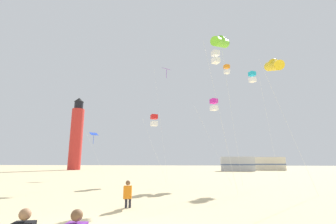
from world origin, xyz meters
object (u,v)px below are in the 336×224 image
Objects in this scene: kite_tube_lime at (220,42)px; kite_box_magenta at (214,105)px; kite_flyer_standing at (128,194)px; kite_diamond_violet at (166,74)px; kite_tube_gold at (274,65)px; rv_van_cream at (269,164)px; kite_box_scarlet at (154,120)px; lighthouse_distant at (76,135)px; kite_diamond_blue at (94,135)px; kite_box_cyan at (252,77)px; kite_box_orange at (227,70)px; kite_box_white at (216,57)px; rv_van_silver at (237,164)px.

kite_box_magenta is (-0.21, 6.28, -3.35)m from kite_tube_lime.
kite_diamond_violet is (-0.65, 16.76, 11.78)m from kite_flyer_standing.
kite_tube_gold reaches higher than rv_van_cream.
kite_box_magenta is at bearing 91.88° from kite_tube_lime.
kite_box_scarlet reaches higher than kite_flyer_standing.
kite_diamond_violet is 0.79× the size of lighthouse_distant.
kite_diamond_blue is 0.57× the size of kite_tube_gold.
kite_box_cyan is 0.81× the size of kite_box_orange.
kite_box_white reaches higher than kite_tube_gold.
kite_box_orange is (2.29, 6.48, 6.16)m from kite_box_magenta.
kite_box_white is at bearing -127.20° from kite_flyer_standing.
kite_box_magenta is 6.15m from kite_box_cyan.
kite_box_cyan is at bearing 49.90° from kite_box_white.
kite_tube_gold is at bearing -48.23° from kite_diamond_violet.
kite_box_orange is (-1.59, 12.72, 4.86)m from kite_tube_gold.
kite_box_white is (5.45, -6.76, -1.25)m from kite_diamond_violet.
kite_flyer_standing is 0.10× the size of kite_box_white.
rv_van_cream is at bearing 75.74° from kite_tube_gold.
kite_diamond_blue is at bearing -57.62° from lighthouse_distant.
kite_box_magenta is at bearing -109.42° from kite_box_orange.
kite_box_magenta is 0.47× the size of lighthouse_distant.
kite_box_cyan is at bearing 64.10° from kite_tube_lime.
rv_van_cream is (27.63, 27.91, -3.60)m from kite_diamond_blue.
kite_box_scarlet is 11.76m from kite_box_cyan.
kite_box_magenta is at bearing -100.95° from rv_van_silver.
kite_box_magenta is 0.69× the size of kite_box_cyan.
kite_box_white is (-3.74, 3.54, 2.46)m from kite_tube_gold.
kite_tube_gold is at bearing -91.88° from rv_van_silver.
kite_diamond_blue is 0.82× the size of rv_van_cream.
kite_diamond_violet is 27.43m from rv_van_silver.
kite_tube_gold is at bearing -46.10° from lighthouse_distant.
kite_tube_gold is 0.66× the size of kite_box_orange.
kite_box_orange is (7.60, 2.42, 1.15)m from kite_diamond_violet.
rv_van_silver is (20.11, 22.42, -3.60)m from kite_diamond_blue.
kite_diamond_violet is at bearing -122.47° from rv_van_cream.
kite_box_orange is at bearing -34.69° from lighthouse_distant.
kite_flyer_standing is 0.22× the size of kite_diamond_blue.
kite_box_magenta is 27.81m from rv_van_silver.
kite_flyer_standing is at bearing -142.89° from kite_tube_gold.
kite_box_white is 9.73m from kite_box_orange.
kite_flyer_standing is 0.12× the size of kite_tube_gold.
kite_box_magenta is 35.24m from rv_van_cream.
lighthouse_distant reaches higher than kite_box_orange.
kite_tube_gold is at bearing -43.40° from kite_box_white.
kite_box_magenta reaches higher than kite_box_scarlet.
lighthouse_distant is (-31.86, 22.05, -5.70)m from kite_box_orange.
kite_box_cyan reaches higher than rv_van_silver.
kite_tube_gold is 13.71m from kite_box_orange.
kite_box_scarlet is 8.43m from kite_box_white.
kite_tube_lime is at bearing -138.79° from kite_flyer_standing.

